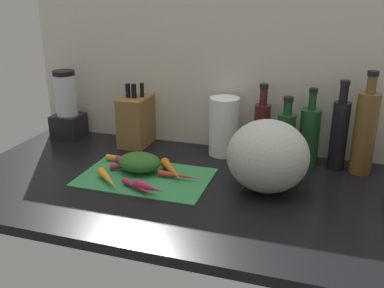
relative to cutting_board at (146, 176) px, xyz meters
The scene contains 22 objects.
ground_plane 23.13cm from the cutting_board, ahead, with size 170.00×80.00×3.00cm, color black.
wall_back 53.59cm from the cutting_board, 58.94° to the left, with size 170.00×3.00×60.00cm, color beige.
cutting_board is the anchor object (origin of this frame).
carrot_0 13.16cm from the cutting_board, 61.08° to the right, with size 3.29×3.29×10.35cm, color #B2264C.
carrot_1 12.27cm from the cutting_board, ahead, with size 2.03×2.03×15.54cm, color red.
carrot_2 9.14cm from the cutting_board, 19.71° to the left, with size 3.41×3.41×15.16cm, color orange.
carrot_3 13.05cm from the cutting_board, 133.31° to the right, with size 2.92×2.92×14.77cm, color orange.
carrot_4 9.01cm from the cutting_board, 34.31° to the left, with size 2.58×2.58×12.65cm, color orange.
carrot_5 11.75cm from the cutting_board, 76.44° to the right, with size 2.09×2.09×15.39cm, color #B2264C.
carrot_6 14.25cm from the cutting_board, 140.11° to the left, with size 2.12×2.12×16.38cm, color orange.
carrot_7 11.08cm from the cutting_board, 142.26° to the left, with size 3.04×3.04×10.74cm, color #B2264C.
carrot_8 9.15cm from the cutting_board, 159.96° to the left, with size 2.19×2.19×11.31cm, color #B2264C.
carrot_greens_pile 5.74cm from the cutting_board, 139.67° to the left, with size 15.03×11.56×6.36cm, color #2D6023.
winter_squash 41.48cm from the cutting_board, ahead, with size 25.42×24.23×22.78cm, color #B2B7A8.
knife_block 34.62cm from the cutting_board, 119.48° to the left, with size 10.31×15.56×25.02cm.
blender_appliance 56.88cm from the cutting_board, 148.95° to the left, with size 11.66×11.66×28.24cm.
paper_towel_roll 36.81cm from the cutting_board, 56.14° to the left, with size 11.19×11.19×22.04cm, color white.
bottle_0 46.48cm from the cutting_board, 41.93° to the left, with size 5.91×5.91×27.95cm.
bottle_1 51.30cm from the cutting_board, 31.84° to the left, with size 6.47×6.47×24.86cm.
bottle_2 59.42cm from the cutting_board, 29.93° to the left, with size 7.20×7.20×27.82cm.
bottle_3 68.04cm from the cutting_board, 24.97° to the left, with size 5.86×5.86×31.37cm.
bottle_4 75.15cm from the cutting_board, 21.44° to the left, with size 7.46×7.46×35.22cm.
Camera 1 is at (32.85, -122.41, 61.41)cm, focal length 40.83 mm.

